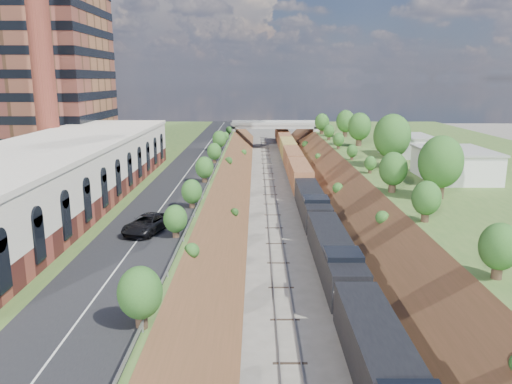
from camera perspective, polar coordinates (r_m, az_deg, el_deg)
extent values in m
cube|color=#3F6127|center=(85.06, -19.22, 0.85)|extent=(44.00, 180.00, 5.00)
cube|color=#3F6127|center=(88.78, 25.35, 0.80)|extent=(44.00, 180.00, 5.00)
cube|color=brown|center=(81.07, -4.24, -0.84)|extent=(10.00, 180.00, 10.00)
cube|color=brown|center=(82.39, 11.20, -0.83)|extent=(10.00, 180.00, 10.00)
cube|color=gray|center=(80.85, 1.70, -0.78)|extent=(1.58, 180.00, 0.18)
cube|color=gray|center=(81.16, 5.38, -0.77)|extent=(1.58, 180.00, 0.18)
cube|color=black|center=(80.49, -7.50, 2.67)|extent=(8.00, 180.00, 0.10)
cube|color=#99999E|center=(79.97, -4.59, 3.03)|extent=(0.06, 171.00, 0.30)
cube|color=brown|center=(62.45, -21.63, -0.11)|extent=(14.00, 62.00, 2.20)
cube|color=#EDE5CB|center=(61.85, -21.88, 2.83)|extent=(14.00, 62.00, 4.30)
cube|color=#EDE5CB|center=(61.52, -22.07, 5.03)|extent=(14.30, 62.30, 0.50)
cube|color=brown|center=(98.94, -24.24, 16.33)|extent=(22.00, 22.00, 44.00)
cylinder|color=brown|center=(80.98, -23.47, 15.99)|extent=(3.20, 3.20, 40.00)
cube|color=gray|center=(141.61, -2.61, 6.33)|extent=(1.50, 8.00, 6.20)
cube|color=gray|center=(142.40, 6.73, 6.30)|extent=(1.50, 8.00, 6.20)
cube|color=gray|center=(141.22, 2.08, 7.58)|extent=(24.00, 8.00, 1.00)
cube|color=gray|center=(137.17, 2.14, 7.76)|extent=(24.00, 0.30, 0.80)
cube|color=gray|center=(145.13, 2.03, 8.04)|extent=(24.00, 0.30, 0.80)
cube|color=silver|center=(77.01, 21.75, 2.87)|extent=(9.00, 12.00, 4.00)
cube|color=silver|center=(97.44, 16.78, 5.03)|extent=(8.00, 10.00, 3.60)
cylinder|color=#473323|center=(63.81, 20.15, 0.47)|extent=(1.30, 1.30, 2.62)
ellipsoid|color=#2A551E|center=(63.25, 20.37, 3.26)|extent=(5.25, 5.25, 6.30)
cylinder|color=#473323|center=(41.42, -9.57, -6.38)|extent=(0.66, 0.66, 1.22)
ellipsoid|color=#2A551E|center=(40.96, -9.65, -4.43)|extent=(2.45, 2.45, 2.94)
cube|color=black|center=(31.51, 14.70, -19.46)|extent=(3.21, 19.25, 3.19)
cube|color=black|center=(49.43, 8.87, -6.97)|extent=(3.21, 19.25, 3.19)
cube|color=black|center=(68.66, 6.35, -1.25)|extent=(3.21, 19.25, 3.19)
cube|color=brown|center=(120.76, 3.65, 5.06)|extent=(3.21, 85.21, 3.85)
imported|color=black|center=(47.59, -12.28, -3.55)|extent=(4.54, 6.54, 1.66)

